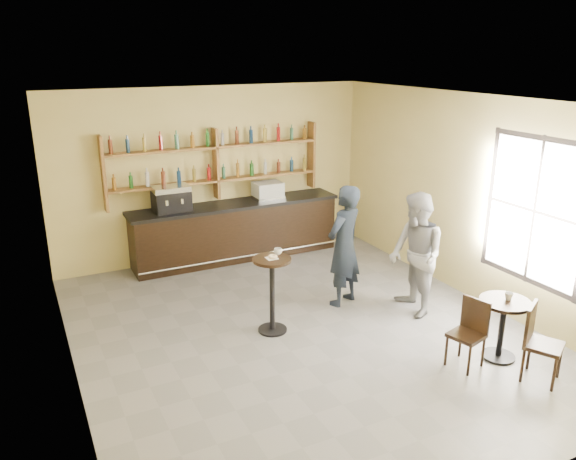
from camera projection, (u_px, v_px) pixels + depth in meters
name	position (u px, v px, depth m)	size (l,w,h in m)	color
floor	(300.00, 331.00, 7.99)	(7.00, 7.00, 0.00)	slate
ceiling	(302.00, 102.00, 7.00)	(7.00, 7.00, 0.00)	white
wall_back	(214.00, 174.00, 10.47)	(7.00, 7.00, 0.00)	#DECB7E
wall_front	(504.00, 340.00, 4.51)	(7.00, 7.00, 0.00)	#DECB7E
wall_left	(62.00, 260.00, 6.22)	(7.00, 7.00, 0.00)	#DECB7E
wall_right	(471.00, 198.00, 8.76)	(7.00, 7.00, 0.00)	#DECB7E
window_pane	(534.00, 211.00, 7.71)	(2.00, 2.00, 0.00)	white
window_frame	(534.00, 211.00, 7.70)	(0.04, 1.70, 2.10)	black
shelf_unit	(216.00, 164.00, 10.29)	(4.00, 0.26, 1.40)	brown
liquor_bottles	(216.00, 155.00, 10.24)	(3.68, 0.10, 1.00)	#8C5919
bar_counter	(236.00, 231.00, 10.62)	(4.00, 0.78, 1.08)	black
espresso_machine	(171.00, 199.00, 9.87)	(0.63, 0.41, 0.45)	black
pastry_case	(268.00, 191.00, 10.68)	(0.54, 0.43, 0.33)	silver
pedestal_table	(272.00, 295.00, 7.83)	(0.54, 0.54, 1.10)	black
napkin	(272.00, 258.00, 7.65)	(0.15, 0.15, 0.00)	white
donut	(273.00, 257.00, 7.64)	(0.13, 0.13, 0.04)	gold
cup_pedestal	(278.00, 251.00, 7.79)	(0.11, 0.11, 0.09)	white
man_main	(344.00, 246.00, 8.59)	(0.69, 0.46, 1.90)	black
cafe_table	(502.00, 329.00, 7.18)	(0.64, 0.64, 0.81)	black
cup_cafe	(509.00, 296.00, 7.06)	(0.11, 0.11, 0.10)	white
chair_west	(466.00, 335.00, 6.98)	(0.38, 0.38, 0.88)	black
chair_south	(544.00, 345.00, 6.67)	(0.41, 0.41, 0.95)	black
patron_second	(416.00, 255.00, 8.26)	(0.90, 0.70, 1.86)	gray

